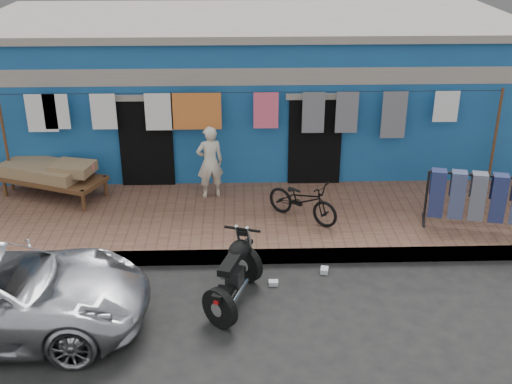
{
  "coord_description": "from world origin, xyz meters",
  "views": [
    {
      "loc": [
        -0.3,
        -8.1,
        5.69
      ],
      "look_at": [
        0.0,
        2.0,
        1.15
      ],
      "focal_mm": 45.0,
      "sensor_mm": 36.0,
      "label": 1
    }
  ],
  "objects_px": {
    "seated_person": "(210,162)",
    "jeans_rack": "(487,200)",
    "motorcycle": "(234,272)",
    "charpoy": "(54,180)",
    "bicycle": "(303,196)"
  },
  "relations": [
    {
      "from": "seated_person",
      "to": "jeans_rack",
      "type": "distance_m",
      "value": 5.3
    },
    {
      "from": "motorcycle",
      "to": "charpoy",
      "type": "distance_m",
      "value": 5.1
    },
    {
      "from": "motorcycle",
      "to": "charpoy",
      "type": "height_order",
      "value": "motorcycle"
    },
    {
      "from": "seated_person",
      "to": "charpoy",
      "type": "distance_m",
      "value": 3.19
    },
    {
      "from": "seated_person",
      "to": "jeans_rack",
      "type": "relative_size",
      "value": 0.65
    },
    {
      "from": "charpoy",
      "to": "jeans_rack",
      "type": "height_order",
      "value": "jeans_rack"
    },
    {
      "from": "motorcycle",
      "to": "seated_person",
      "type": "bearing_deg",
      "value": 115.84
    },
    {
      "from": "bicycle",
      "to": "motorcycle",
      "type": "xyz_separation_m",
      "value": [
        -1.29,
        -2.36,
        -0.2
      ]
    },
    {
      "from": "bicycle",
      "to": "jeans_rack",
      "type": "xyz_separation_m",
      "value": [
        3.32,
        -0.4,
        0.06
      ]
    },
    {
      "from": "bicycle",
      "to": "charpoy",
      "type": "xyz_separation_m",
      "value": [
        -4.93,
        1.21,
        -0.12
      ]
    },
    {
      "from": "motorcycle",
      "to": "jeans_rack",
      "type": "distance_m",
      "value": 5.01
    },
    {
      "from": "charpoy",
      "to": "jeans_rack",
      "type": "distance_m",
      "value": 8.4
    },
    {
      "from": "bicycle",
      "to": "jeans_rack",
      "type": "distance_m",
      "value": 3.34
    },
    {
      "from": "bicycle",
      "to": "motorcycle",
      "type": "distance_m",
      "value": 2.7
    },
    {
      "from": "jeans_rack",
      "to": "seated_person",
      "type": "bearing_deg",
      "value": 163.46
    }
  ]
}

